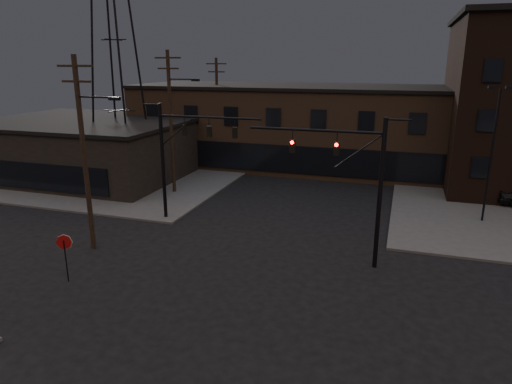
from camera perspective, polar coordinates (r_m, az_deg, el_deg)
ground at (r=22.85m, az=-3.08°, el=-11.73°), size 140.00×140.00×0.00m
sidewalk_nw at (r=51.41m, az=-17.35°, el=3.43°), size 30.00×30.00×0.15m
building_row at (r=47.87m, az=9.07°, el=7.85°), size 40.00×12.00×8.00m
building_left at (r=45.05m, az=-19.86°, el=4.66°), size 16.00×12.00×5.00m
traffic_signal_near at (r=24.10m, az=12.68°, el=1.94°), size 7.12×0.24×8.00m
traffic_signal_far at (r=30.83m, az=-9.58°, el=5.29°), size 7.12×0.24×8.00m
stop_sign at (r=24.45m, az=-22.82°, el=-6.36°), size 0.72×0.33×2.48m
utility_pole_near at (r=27.20m, az=-20.64°, el=4.91°), size 3.70×0.28×11.00m
utility_pole_mid at (r=37.63m, az=-10.52°, el=8.87°), size 3.70×0.28×11.50m
utility_pole_far at (r=48.89m, az=-4.86°, el=10.27°), size 2.20×0.28×11.00m
transmission_tower at (r=44.78m, az=-17.38°, el=17.72°), size 7.00×7.00×25.00m
lot_light_a at (r=33.69m, az=27.52°, el=5.47°), size 1.50×0.28×9.14m
car_crossing at (r=45.10m, az=15.03°, el=2.74°), size 2.32×4.45×1.40m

